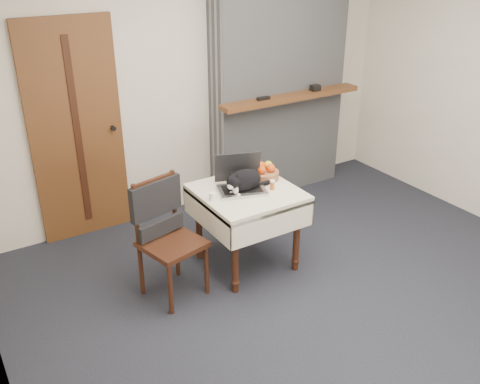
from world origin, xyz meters
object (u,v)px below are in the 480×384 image
object	(u,v)px
cat	(245,180)
fruit_basket	(264,172)
side_table	(247,203)
laptop	(240,180)
chair	(163,222)
pill_bottle	(272,185)
cream_jar	(213,196)
door	(77,133)

from	to	relation	value
cat	fruit_basket	world-z (taller)	cat
side_table	laptop	bearing A→B (deg)	113.17
fruit_basket	chair	bearing A→B (deg)	-174.64
side_table	pill_bottle	size ratio (longest dim) A/B	9.59
laptop	pill_bottle	size ratio (longest dim) A/B	5.73
laptop	cat	bearing A→B (deg)	-63.62
side_table	cream_jar	xyz separation A→B (m)	(-0.33, -0.01, 0.15)
laptop	cream_jar	size ratio (longest dim) A/B	7.17
door	chair	size ratio (longest dim) A/B	2.10
pill_bottle	door	bearing A→B (deg)	130.64
laptop	fruit_basket	bearing A→B (deg)	30.45
cat	cream_jar	bearing A→B (deg)	160.78
door	fruit_basket	world-z (taller)	door
laptop	chair	world-z (taller)	laptop
side_table	laptop	world-z (taller)	laptop
side_table	laptop	size ratio (longest dim) A/B	1.68
fruit_basket	door	bearing A→B (deg)	137.14
cat	chair	world-z (taller)	chair
door	side_table	bearing A→B (deg)	-52.14
fruit_basket	side_table	bearing A→B (deg)	-154.26
side_table	cream_jar	distance (m)	0.36
laptop	pill_bottle	xyz separation A→B (m)	(0.21, -0.16, -0.03)
door	pill_bottle	distance (m)	1.81
door	cream_jar	size ratio (longest dim) A/B	30.79
cream_jar	chair	xyz separation A→B (m)	(-0.41, 0.04, -0.12)
chair	fruit_basket	bearing A→B (deg)	-8.24
cream_jar	chair	size ratio (longest dim) A/B	0.07
door	cat	distance (m)	1.61
laptop	cream_jar	xyz separation A→B (m)	(-0.30, -0.07, -0.04)
pill_bottle	cat	bearing A→B (deg)	154.77
side_table	cat	distance (m)	0.21
chair	side_table	bearing A→B (deg)	-15.74
door	cream_jar	xyz separation A→B (m)	(0.66, -1.28, -0.27)
door	side_table	size ratio (longest dim) A/B	2.56
cream_jar	fruit_basket	bearing A→B (deg)	12.69
fruit_basket	cat	bearing A→B (deg)	-156.07
door	laptop	xyz separation A→B (m)	(0.96, -1.20, -0.23)
chair	cat	bearing A→B (deg)	-15.71
cat	fruit_basket	size ratio (longest dim) A/B	1.86
door	laptop	distance (m)	1.56
pill_bottle	chair	size ratio (longest dim) A/B	0.09
cat	cream_jar	size ratio (longest dim) A/B	7.00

